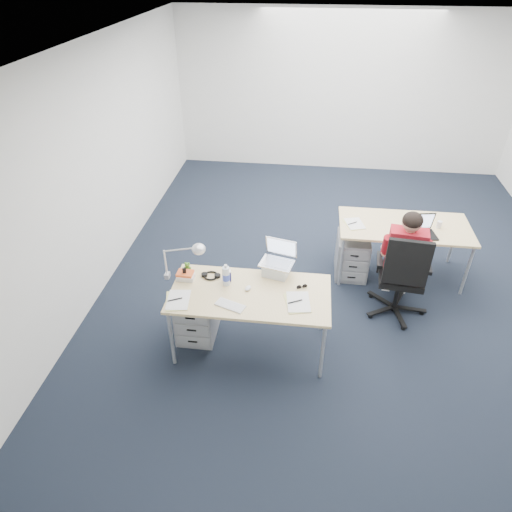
# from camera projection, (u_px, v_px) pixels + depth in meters

# --- Properties ---
(floor) EXTENTS (7.00, 7.00, 0.00)m
(floor) POSITION_uv_depth(u_px,v_px,m) (341.00, 272.00, 6.07)
(floor) COLOR black
(floor) RESTS_ON ground
(room) EXTENTS (6.02, 7.02, 2.80)m
(room) POSITION_uv_depth(u_px,v_px,m) (357.00, 149.00, 5.10)
(room) COLOR silver
(room) RESTS_ON ground
(desk_near) EXTENTS (1.60, 0.80, 0.73)m
(desk_near) POSITION_uv_depth(u_px,v_px,m) (250.00, 296.00, 4.58)
(desk_near) COLOR #D4B77A
(desk_near) RESTS_ON ground
(desk_far) EXTENTS (1.60, 0.80, 0.73)m
(desk_far) POSITION_uv_depth(u_px,v_px,m) (404.00, 228.00, 5.67)
(desk_far) COLOR #D4B77A
(desk_far) RESTS_ON ground
(office_chair) EXTENTS (0.77, 0.77, 1.12)m
(office_chair) POSITION_uv_depth(u_px,v_px,m) (398.00, 291.00, 5.23)
(office_chair) COLOR black
(office_chair) RESTS_ON ground
(seated_person) EXTENTS (0.43, 0.73, 1.31)m
(seated_person) POSITION_uv_depth(u_px,v_px,m) (403.00, 257.00, 5.18)
(seated_person) COLOR maroon
(seated_person) RESTS_ON ground
(drawer_pedestal_near) EXTENTS (0.40, 0.50, 0.55)m
(drawer_pedestal_near) POSITION_uv_depth(u_px,v_px,m) (197.00, 314.00, 4.96)
(drawer_pedestal_near) COLOR gray
(drawer_pedestal_near) RESTS_ON ground
(drawer_pedestal_far) EXTENTS (0.40, 0.50, 0.55)m
(drawer_pedestal_far) POSITION_uv_depth(u_px,v_px,m) (352.00, 256.00, 5.90)
(drawer_pedestal_far) COLOR gray
(drawer_pedestal_far) RESTS_ON ground
(silver_laptop) EXTENTS (0.39, 0.34, 0.36)m
(silver_laptop) POSITION_uv_depth(u_px,v_px,m) (277.00, 260.00, 4.71)
(silver_laptop) COLOR silver
(silver_laptop) RESTS_ON desk_near
(wireless_keyboard) EXTENTS (0.31, 0.22, 0.01)m
(wireless_keyboard) POSITION_uv_depth(u_px,v_px,m) (230.00, 305.00, 4.38)
(wireless_keyboard) COLOR white
(wireless_keyboard) RESTS_ON desk_near
(computer_mouse) EXTENTS (0.08, 0.10, 0.03)m
(computer_mouse) POSITION_uv_depth(u_px,v_px,m) (248.00, 288.00, 4.58)
(computer_mouse) COLOR white
(computer_mouse) RESTS_ON desk_near
(headphones) EXTENTS (0.21, 0.16, 0.03)m
(headphones) POSITION_uv_depth(u_px,v_px,m) (211.00, 275.00, 4.76)
(headphones) COLOR black
(headphones) RESTS_ON desk_near
(can_koozie) EXTENTS (0.10, 0.10, 0.13)m
(can_koozie) POSITION_uv_depth(u_px,v_px,m) (227.00, 276.00, 4.68)
(can_koozie) COLOR #161646
(can_koozie) RESTS_ON desk_near
(water_bottle) EXTENTS (0.09, 0.09, 0.24)m
(water_bottle) POSITION_uv_depth(u_px,v_px,m) (226.00, 275.00, 4.59)
(water_bottle) COLOR silver
(water_bottle) RESTS_ON desk_near
(bear_figurine) EXTENTS (0.08, 0.07, 0.14)m
(bear_figurine) POSITION_uv_depth(u_px,v_px,m) (188.00, 268.00, 4.78)
(bear_figurine) COLOR #31731E
(bear_figurine) RESTS_ON desk_near
(book_stack) EXTENTS (0.20, 0.17, 0.08)m
(book_stack) POSITION_uv_depth(u_px,v_px,m) (186.00, 276.00, 4.72)
(book_stack) COLOR silver
(book_stack) RESTS_ON desk_near
(cordless_phone) EXTENTS (0.04, 0.03, 0.14)m
(cordless_phone) POSITION_uv_depth(u_px,v_px,m) (185.00, 274.00, 4.70)
(cordless_phone) COLOR black
(cordless_phone) RESTS_ON desk_near
(papers_left) EXTENTS (0.26, 0.33, 0.01)m
(papers_left) POSITION_uv_depth(u_px,v_px,m) (177.00, 300.00, 4.44)
(papers_left) COLOR #DBD77E
(papers_left) RESTS_ON desk_near
(papers_right) EXTENTS (0.27, 0.35, 0.01)m
(papers_right) POSITION_uv_depth(u_px,v_px,m) (297.00, 303.00, 4.41)
(papers_right) COLOR #DBD77E
(papers_right) RESTS_ON desk_near
(sunglasses) EXTENTS (0.13, 0.09, 0.03)m
(sunglasses) POSITION_uv_depth(u_px,v_px,m) (302.00, 287.00, 4.60)
(sunglasses) COLOR black
(sunglasses) RESTS_ON desk_near
(desk_lamp) EXTENTS (0.42, 0.20, 0.46)m
(desk_lamp) POSITION_uv_depth(u_px,v_px,m) (178.00, 260.00, 4.61)
(desk_lamp) COLOR silver
(desk_lamp) RESTS_ON desk_near
(dark_laptop) EXTENTS (0.41, 0.41, 0.26)m
(dark_laptop) POSITION_uv_depth(u_px,v_px,m) (422.00, 226.00, 5.37)
(dark_laptop) COLOR black
(dark_laptop) RESTS_ON desk_far
(far_cup) EXTENTS (0.07, 0.07, 0.09)m
(far_cup) POSITION_uv_depth(u_px,v_px,m) (439.00, 224.00, 5.57)
(far_cup) COLOR white
(far_cup) RESTS_ON desk_far
(far_papers) EXTENTS (0.28, 0.33, 0.01)m
(far_papers) POSITION_uv_depth(u_px,v_px,m) (354.00, 224.00, 5.66)
(far_papers) COLOR white
(far_papers) RESTS_ON desk_far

